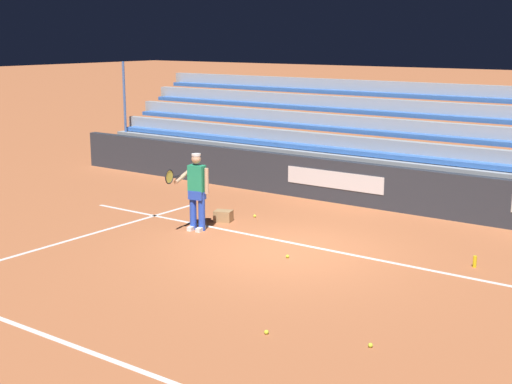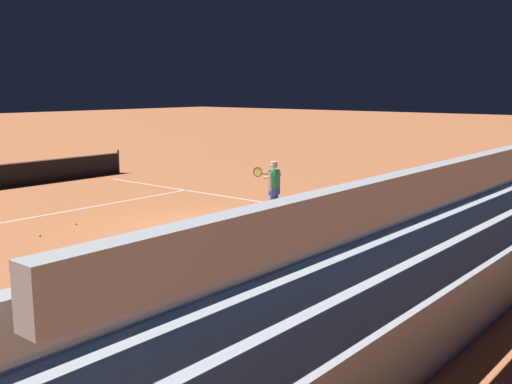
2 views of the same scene
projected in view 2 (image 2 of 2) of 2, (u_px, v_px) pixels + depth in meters
name	position (u px, v px, depth m)	size (l,w,h in m)	color
ground_plane	(215.00, 231.00, 16.48)	(160.00, 160.00, 0.00)	#B7663D
court_baseline_white	(229.00, 234.00, 16.16)	(12.00, 0.10, 0.01)	white
court_sideline_white	(214.00, 195.00, 22.11)	(0.10, 12.00, 0.01)	white
court_service_line_white	(96.00, 206.00, 19.94)	(8.22, 0.10, 0.01)	white
back_wall_sponsor_board	(352.00, 236.00, 13.67)	(21.00, 0.25, 1.10)	#2D333D
bleacher_stand	(447.00, 243.00, 12.23)	(19.95, 3.20, 3.40)	#9EA3A8
tennis_player	(274.00, 188.00, 18.12)	(0.59, 1.05, 1.71)	blue
ball_box_cardboard	(298.00, 217.00, 17.65)	(0.40, 0.30, 0.26)	#A87F51
tennis_ball_far_left	(197.00, 230.00, 16.51)	(0.07, 0.07, 0.07)	#CCE533
tennis_ball_far_right	(312.00, 226.00, 16.93)	(0.07, 0.07, 0.07)	#CCE533
tennis_ball_by_box	(76.00, 224.00, 17.21)	(0.07, 0.07, 0.07)	#CCE533
tennis_ball_on_baseline	(40.00, 236.00, 15.84)	(0.07, 0.07, 0.07)	#CCE533
water_bottle	(146.00, 262.00, 13.14)	(0.07, 0.07, 0.22)	yellow
tennis_net	(5.00, 175.00, 23.58)	(11.09, 0.09, 1.07)	#33383D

